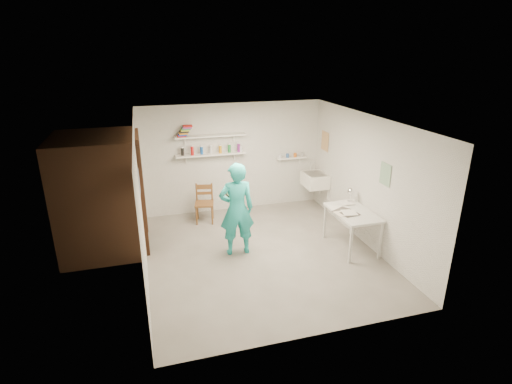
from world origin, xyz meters
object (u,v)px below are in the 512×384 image
object	(u,v)px
wall_clock	(233,190)
desk_lamp	(351,191)
belfast_sink	(315,180)
wooden_chair	(204,204)
man	(237,209)
work_table	(351,230)

from	to	relation	value
wall_clock	desk_lamp	distance (m)	2.26
belfast_sink	wall_clock	xyz separation A→B (m)	(-2.17, -1.29, 0.43)
wooden_chair	man	bearing A→B (deg)	-64.98
belfast_sink	man	world-z (taller)	man
man	wall_clock	xyz separation A→B (m)	(-0.01, 0.22, 0.28)
wall_clock	desk_lamp	size ratio (longest dim) A/B	2.23
belfast_sink	man	distance (m)	2.64
desk_lamp	work_table	bearing A→B (deg)	-112.42
belfast_sink	wall_clock	bearing A→B (deg)	-149.21
belfast_sink	work_table	xyz separation A→B (m)	(-0.11, -1.91, -0.34)
wall_clock	work_table	xyz separation A→B (m)	(2.06, -0.62, -0.76)
man	work_table	distance (m)	2.15
man	work_table	size ratio (longest dim) A/B	1.55
belfast_sink	desk_lamp	size ratio (longest dim) A/B	4.41
wooden_chair	desk_lamp	world-z (taller)	desk_lamp
work_table	wooden_chair	bearing A→B (deg)	141.62
wooden_chair	desk_lamp	distance (m)	3.01
wall_clock	man	bearing A→B (deg)	-84.97
belfast_sink	wooden_chair	distance (m)	2.53
man	desk_lamp	xyz separation A→B (m)	(2.23, 0.04, 0.10)
man	work_table	xyz separation A→B (m)	(2.05, -0.40, -0.48)
wall_clock	desk_lamp	bearing A→B (deg)	-2.17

